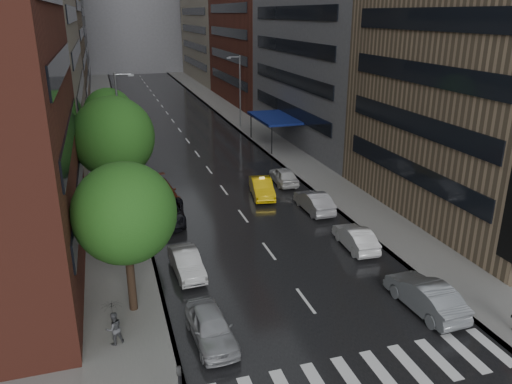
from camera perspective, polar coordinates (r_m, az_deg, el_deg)
ground at (r=23.68m, az=9.56°, el=-17.09°), size 220.00×220.00×0.00m
road at (r=68.79m, az=-9.25°, el=7.71°), size 14.00×140.00×0.01m
sidewalk_left at (r=68.17m, az=-16.80°, el=7.08°), size 4.00×140.00×0.15m
sidewalk_right at (r=70.53m, az=-1.93°, el=8.31°), size 4.00×140.00×0.15m
crosswalk at (r=22.39m, az=12.44°, el=-19.77°), size 13.15×2.80×0.01m
buildings_right at (r=77.27m, az=1.12°, el=20.48°), size 8.05×109.10×36.00m
building_far at (r=135.03m, az=-14.13°, el=20.05°), size 40.00×14.00×32.00m
tree_near at (r=24.03m, az=-14.77°, el=-2.39°), size 4.86×4.86×7.75m
tree_mid at (r=35.55m, az=-15.98°, el=6.02°), size 5.60×5.60×8.92m
tree_far at (r=50.12m, az=-16.47°, el=8.66°), size 4.70×4.70×7.48m
taxi at (r=40.40m, az=0.67°, el=0.49°), size 2.28×4.75×1.50m
parked_cars_left at (r=33.75m, az=-9.47°, el=-3.82°), size 2.81×23.72×1.60m
parked_cars_right at (r=34.58m, az=9.13°, el=-3.18°), size 1.98×25.31×1.61m
ped_black_umbrella at (r=23.49m, az=-16.02°, el=-13.82°), size 0.96×0.98×2.09m
street_lamp_left at (r=47.63m, az=-15.30°, el=7.94°), size 1.74×0.22×9.00m
street_lamp_right at (r=64.62m, az=-1.90°, el=11.58°), size 1.74×0.22×9.00m
awning at (r=55.86m, az=2.12°, el=8.45°), size 4.00×8.00×3.12m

